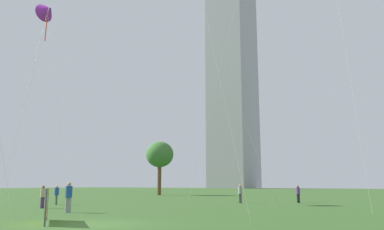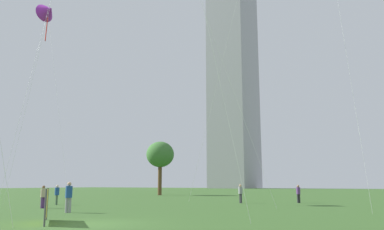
{
  "view_description": "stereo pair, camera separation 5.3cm",
  "coord_description": "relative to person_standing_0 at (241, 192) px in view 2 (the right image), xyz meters",
  "views": [
    {
      "loc": [
        12.6,
        -12.47,
        1.72
      ],
      "look_at": [
        0.25,
        8.3,
        6.07
      ],
      "focal_mm": 35.86,
      "sensor_mm": 36.0,
      "label": 1
    },
    {
      "loc": [
        12.64,
        -12.44,
        1.72
      ],
      "look_at": [
        0.25,
        8.3,
        6.07
      ],
      "focal_mm": 35.86,
      "sensor_mm": 36.0,
      "label": 2
    }
  ],
  "objects": [
    {
      "name": "person_standing_1",
      "position": [
        -12.12,
        -10.56,
        -0.03
      ],
      "size": [
        0.36,
        0.36,
        1.64
      ],
      "rotation": [
        0.0,
        0.0,
        2.62
      ],
      "color": "#3F593F",
      "rests_on": "ground"
    },
    {
      "name": "distant_highrise_0",
      "position": [
        -53.08,
        115.81,
        44.14
      ],
      "size": [
        17.24,
        23.83,
        90.24
      ],
      "primitive_type": "cube",
      "rotation": [
        0.0,
        0.0,
        0.06
      ],
      "color": "#939399",
      "rests_on": "ground"
    },
    {
      "name": "person_standing_5",
      "position": [
        -4.24,
        -16.28,
        0.09
      ],
      "size": [
        0.41,
        0.41,
        1.84
      ],
      "rotation": [
        0.0,
        0.0,
        0.71
      ],
      "color": "gray",
      "rests_on": "ground"
    },
    {
      "name": "ground",
      "position": [
        1.87,
        -20.5,
        -0.98
      ],
      "size": [
        280.0,
        280.0,
        0.0
      ],
      "primitive_type": "plane",
      "color": "#335623"
    },
    {
      "name": "person_standing_4",
      "position": [
        4.45,
        3.07,
        -0.03
      ],
      "size": [
        0.36,
        0.36,
        1.63
      ],
      "rotation": [
        0.0,
        0.0,
        0.77
      ],
      "color": "#2D2D33",
      "rests_on": "ground"
    },
    {
      "name": "person_standing_0",
      "position": [
        0.0,
        0.0,
        0.0
      ],
      "size": [
        0.38,
        0.38,
        1.69
      ],
      "rotation": [
        0.0,
        0.0,
        2.56
      ],
      "color": "#2D2D33",
      "rests_on": "ground"
    },
    {
      "name": "kite_flying_0",
      "position": [
        -17.97,
        -8.29,
        18.73
      ],
      "size": [
        9.11,
        4.06,
        20.79
      ],
      "color": "silver",
      "rests_on": "ground"
    },
    {
      "name": "person_standing_3",
      "position": [
        -9.16,
        -14.27,
        -0.05
      ],
      "size": [
        0.36,
        0.36,
        1.61
      ],
      "rotation": [
        0.0,
        0.0,
        1.56
      ],
      "color": "#593372",
      "rests_on": "ground"
    },
    {
      "name": "park_tree_0",
      "position": [
        -21.2,
        16.93,
        5.3
      ],
      "size": [
        4.39,
        4.39,
        8.4
      ],
      "color": "brown",
      "rests_on": "ground"
    },
    {
      "name": "event_banner",
      "position": [
        -0.19,
        -21.14,
        -0.17
      ],
      "size": [
        2.52,
        2.12,
        1.52
      ],
      "color": "#4C4C4C",
      "rests_on": "ground"
    }
  ]
}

